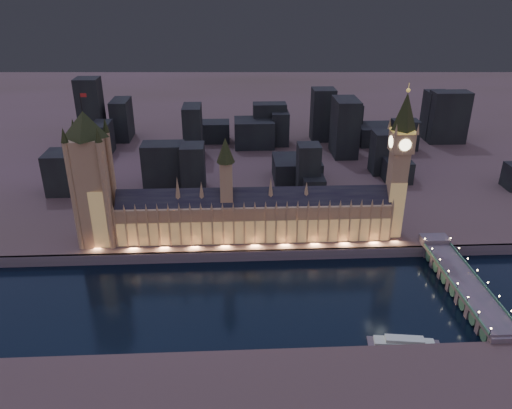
{
  "coord_description": "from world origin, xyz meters",
  "views": [
    {
      "loc": [
        -10.98,
        -268.66,
        188.75
      ],
      "look_at": [
        5.0,
        55.0,
        38.0
      ],
      "focal_mm": 35.0,
      "sensor_mm": 36.0,
      "label": 1
    }
  ],
  "objects_px": {
    "elizabeth_tower": "(400,154)",
    "river_boat": "(404,342)",
    "palace_of_westminster": "(253,215)",
    "westminster_bridge": "(461,283)",
    "victoria_tower": "(91,172)"
  },
  "relations": [
    {
      "from": "victoria_tower",
      "to": "palace_of_westminster",
      "type": "bearing_deg",
      "value": -0.09
    },
    {
      "from": "palace_of_westminster",
      "to": "elizabeth_tower",
      "type": "relative_size",
      "value": 1.77
    },
    {
      "from": "westminster_bridge",
      "to": "river_boat",
      "type": "bearing_deg",
      "value": -136.91
    },
    {
      "from": "victoria_tower",
      "to": "westminster_bridge",
      "type": "bearing_deg",
      "value": -14.9
    },
    {
      "from": "westminster_bridge",
      "to": "river_boat",
      "type": "relative_size",
      "value": 2.75
    },
    {
      "from": "victoria_tower",
      "to": "river_boat",
      "type": "height_order",
      "value": "victoria_tower"
    },
    {
      "from": "elizabeth_tower",
      "to": "westminster_bridge",
      "type": "distance_m",
      "value": 96.76
    },
    {
      "from": "westminster_bridge",
      "to": "victoria_tower",
      "type": "bearing_deg",
      "value": 165.1
    },
    {
      "from": "elizabeth_tower",
      "to": "victoria_tower",
      "type": "bearing_deg",
      "value": -180.0
    },
    {
      "from": "victoria_tower",
      "to": "elizabeth_tower",
      "type": "height_order",
      "value": "elizabeth_tower"
    },
    {
      "from": "palace_of_westminster",
      "to": "westminster_bridge",
      "type": "distance_m",
      "value": 149.12
    },
    {
      "from": "elizabeth_tower",
      "to": "river_boat",
      "type": "bearing_deg",
      "value": -102.45
    },
    {
      "from": "palace_of_westminster",
      "to": "river_boat",
      "type": "height_order",
      "value": "palace_of_westminster"
    },
    {
      "from": "victoria_tower",
      "to": "westminster_bridge",
      "type": "height_order",
      "value": "victoria_tower"
    },
    {
      "from": "palace_of_westminster",
      "to": "river_boat",
      "type": "distance_m",
      "value": 141.85
    }
  ]
}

